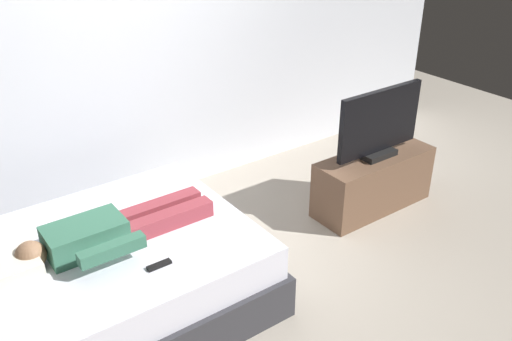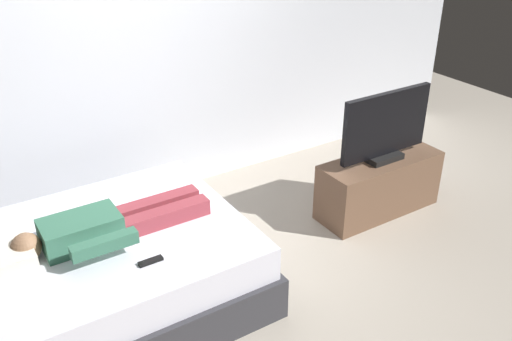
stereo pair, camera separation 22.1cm
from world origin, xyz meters
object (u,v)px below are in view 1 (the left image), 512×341
(tv_stand, at_px, (373,182))
(tv, at_px, (379,125))
(person, at_px, (107,232))
(bed, at_px, (108,278))
(remote, at_px, (159,265))

(tv_stand, relative_size, tv, 1.25)
(person, distance_m, tv, 2.37)
(tv, bearing_deg, bed, 177.88)
(remote, distance_m, tv, 2.25)
(person, height_order, tv_stand, person)
(bed, relative_size, tv, 2.18)
(remote, bearing_deg, tv_stand, 8.52)
(tv_stand, bearing_deg, tv, 180.00)
(remote, height_order, tv_stand, remote)
(person, xyz_separation_m, tv_stand, (2.36, -0.07, -0.37))
(bed, distance_m, tv_stand, 2.39)
(remote, xyz_separation_m, tv, (2.21, 0.33, 0.24))
(bed, xyz_separation_m, tv_stand, (2.39, -0.09, -0.01))
(bed, distance_m, person, 0.36)
(remote, distance_m, tv_stand, 2.25)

